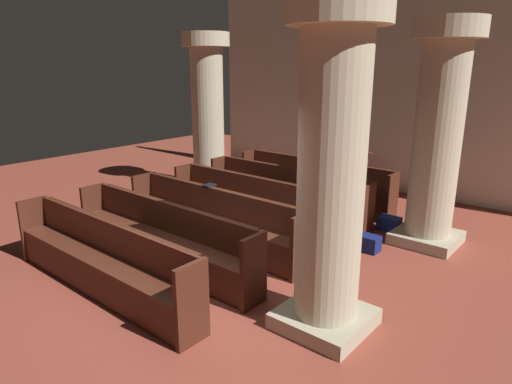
% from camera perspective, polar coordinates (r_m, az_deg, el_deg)
% --- Properties ---
extents(ground_plane, '(19.20, 19.20, 0.00)m').
position_cam_1_polar(ground_plane, '(6.23, -7.24, -11.35)').
color(ground_plane, brown).
extents(back_wall, '(10.00, 0.16, 4.50)m').
position_cam_1_polar(back_wall, '(10.63, 17.52, 12.11)').
color(back_wall, beige).
rests_on(back_wall, ground).
extents(pew_row_0, '(3.52, 0.47, 0.92)m').
position_cam_1_polar(pew_row_0, '(9.41, 7.26, 1.45)').
color(pew_row_0, '#4C2316').
rests_on(pew_row_0, ground).
extents(pew_row_1, '(3.52, 0.46, 0.92)m').
position_cam_1_polar(pew_row_1, '(8.62, 3.70, 0.19)').
color(pew_row_1, '#4C2316').
rests_on(pew_row_1, ground).
extents(pew_row_2, '(3.52, 0.46, 0.92)m').
position_cam_1_polar(pew_row_2, '(7.88, -0.56, -1.32)').
color(pew_row_2, '#4C2316').
rests_on(pew_row_2, ground).
extents(pew_row_3, '(3.52, 0.47, 0.92)m').
position_cam_1_polar(pew_row_3, '(7.20, -5.67, -3.13)').
color(pew_row_3, '#4C2316').
rests_on(pew_row_3, ground).
extents(pew_row_4, '(3.52, 0.46, 0.92)m').
position_cam_1_polar(pew_row_4, '(6.59, -11.81, -5.25)').
color(pew_row_4, '#4C2316').
rests_on(pew_row_4, ground).
extents(pew_row_5, '(3.52, 0.46, 0.92)m').
position_cam_1_polar(pew_row_5, '(6.08, -19.13, -7.68)').
color(pew_row_5, '#4C2316').
rests_on(pew_row_5, ground).
extents(pillar_aisle_side, '(1.05, 1.05, 3.49)m').
position_cam_1_polar(pillar_aisle_side, '(7.51, 22.08, 6.97)').
color(pillar_aisle_side, tan).
rests_on(pillar_aisle_side, ground).
extents(pillar_far_side, '(1.05, 1.05, 3.49)m').
position_cam_1_polar(pillar_far_side, '(10.40, -6.15, 10.28)').
color(pillar_far_side, tan).
rests_on(pillar_far_side, ground).
extents(pillar_aisle_rear, '(1.02, 1.02, 3.49)m').
position_cam_1_polar(pillar_aisle_rear, '(4.64, 9.56, 2.91)').
color(pillar_aisle_rear, tan).
rests_on(pillar_aisle_rear, ground).
extents(lectern, '(0.48, 0.45, 1.08)m').
position_cam_1_polar(lectern, '(10.10, 12.85, 1.92)').
color(lectern, '#411E13').
rests_on(lectern, ground).
extents(hymn_book, '(0.16, 0.19, 0.03)m').
position_cam_1_polar(hymn_book, '(7.35, -5.94, 0.84)').
color(hymn_book, black).
rests_on(hymn_book, pew_row_3).
extents(kneeler_box_navy, '(0.40, 0.25, 0.25)m').
position_cam_1_polar(kneeler_box_navy, '(7.33, 13.85, -6.27)').
color(kneeler_box_navy, navy).
rests_on(kneeler_box_navy, ground).
extents(kneeler_box_blue, '(0.37, 0.26, 0.24)m').
position_cam_1_polar(kneeler_box_blue, '(8.29, 16.53, -3.86)').
color(kneeler_box_blue, navy).
rests_on(kneeler_box_blue, ground).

